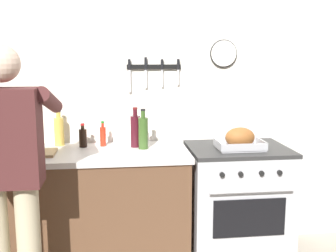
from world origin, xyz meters
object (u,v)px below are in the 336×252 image
(stove, at_px, (237,202))
(person_cook, at_px, (9,169))
(bottle_cooking_oil, at_px, (59,131))
(cutting_board, at_px, (30,153))
(bottle_vinegar, at_px, (16,135))
(bottle_wine_red, at_px, (135,130))
(bottle_hot_sauce, at_px, (103,136))
(bottle_olive_oil, at_px, (143,132))
(roasting_pan, at_px, (240,140))
(bottle_soy_sauce, at_px, (83,137))

(stove, distance_m, person_cook, 1.74)
(bottle_cooking_oil, bearing_deg, cutting_board, -121.79)
(bottle_vinegar, height_order, bottle_wine_red, bottle_wine_red)
(bottle_cooking_oil, bearing_deg, person_cook, -101.69)
(bottle_wine_red, bearing_deg, bottle_vinegar, 172.86)
(bottle_hot_sauce, distance_m, bottle_olive_oil, 0.34)
(roasting_pan, bearing_deg, bottle_wine_red, 167.65)
(stove, distance_m, cutting_board, 1.62)
(bottle_vinegar, relative_size, bottle_cooking_oil, 0.82)
(bottle_vinegar, height_order, bottle_olive_oil, bottle_olive_oil)
(bottle_vinegar, relative_size, bottle_hot_sauce, 1.18)
(stove, distance_m, bottle_soy_sauce, 1.31)
(bottle_soy_sauce, relative_size, bottle_cooking_oil, 0.66)
(bottle_wine_red, bearing_deg, person_cook, -136.88)
(bottle_vinegar, xyz_separation_m, bottle_hot_sauce, (0.66, -0.05, -0.02))
(stove, distance_m, bottle_vinegar, 1.80)
(bottle_hot_sauce, xyz_separation_m, bottle_olive_oil, (0.31, -0.13, 0.05))
(cutting_board, distance_m, bottle_vinegar, 0.32)
(cutting_board, height_order, bottle_cooking_oil, bottle_cooking_oil)
(person_cook, xyz_separation_m, bottle_vinegar, (-0.15, 0.83, 0.04))
(person_cook, distance_m, roasting_pan, 1.64)
(stove, distance_m, bottle_wine_red, 0.98)
(person_cook, distance_m, cutting_board, 0.56)
(cutting_board, bearing_deg, person_cook, -90.07)
(bottle_olive_oil, bearing_deg, bottle_vinegar, 169.27)
(cutting_board, bearing_deg, stove, 1.82)
(cutting_board, relative_size, bottle_hot_sauce, 1.84)
(bottle_vinegar, bearing_deg, person_cook, -79.88)
(bottle_vinegar, bearing_deg, cutting_board, -61.30)
(bottle_cooking_oil, bearing_deg, bottle_hot_sauce, -9.76)
(bottle_wine_red, height_order, bottle_cooking_oil, bottle_wine_red)
(bottle_vinegar, distance_m, bottle_wine_red, 0.92)
(person_cook, bearing_deg, bottle_soy_sauce, -20.41)
(bottle_wine_red, distance_m, bottle_soy_sauce, 0.41)
(person_cook, distance_m, bottle_wine_red, 1.05)
(bottle_soy_sauce, bearing_deg, stove, -7.23)
(bottle_hot_sauce, xyz_separation_m, bottle_cooking_oil, (-0.34, 0.06, 0.04))
(bottle_vinegar, bearing_deg, roasting_pan, -9.57)
(cutting_board, bearing_deg, bottle_hot_sauce, 23.20)
(stove, bearing_deg, bottle_cooking_oil, 170.58)
(bottle_wine_red, height_order, bottle_olive_oil, bottle_wine_red)
(bottle_hot_sauce, xyz_separation_m, bottle_wine_red, (0.25, -0.06, 0.05))
(bottle_vinegar, bearing_deg, bottle_cooking_oil, 1.14)
(person_cook, xyz_separation_m, roasting_pan, (1.54, 0.54, 0.02))
(bottle_hot_sauce, bearing_deg, bottle_vinegar, 175.50)
(roasting_pan, relative_size, bottle_olive_oil, 1.16)
(bottle_olive_oil, bearing_deg, bottle_wine_red, 129.03)
(stove, bearing_deg, bottle_olive_oil, 176.95)
(bottle_cooking_oil, bearing_deg, bottle_wine_red, -11.55)
(stove, relative_size, person_cook, 0.54)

